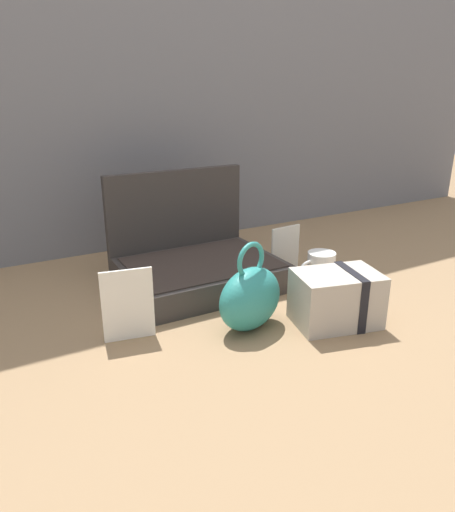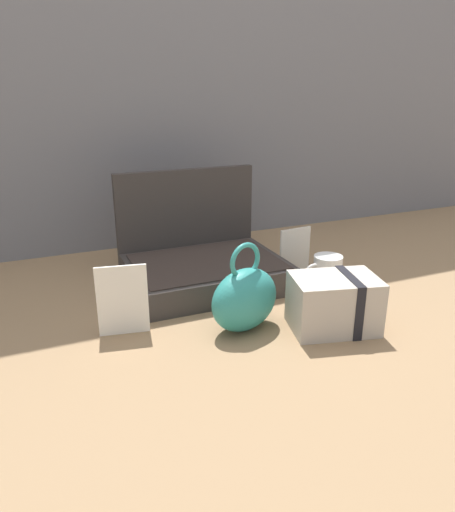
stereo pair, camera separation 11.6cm
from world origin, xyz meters
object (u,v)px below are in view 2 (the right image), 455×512
Objects in this scene: cream_toiletry_bag at (335,303)px; info_card_left at (123,300)px; coffee_mug at (326,273)px; poster_card_right at (295,250)px; open_suitcase at (203,260)px; teal_pouch_handbag at (245,299)px.

info_card_left reaches higher than cream_toiletry_bag.
coffee_mug is 0.85× the size of poster_card_right.
cream_toiletry_bag is 0.22m from coffee_mug.
coffee_mug is 0.56m from info_card_left.
info_card_left is at bearing -166.55° from poster_card_right.
cream_toiletry_bag is 1.60× the size of poster_card_right.
info_card_left is (-0.45, 0.16, 0.02)m from cream_toiletry_bag.
info_card_left reaches higher than coffee_mug.
poster_card_right is at bearing 74.18° from cream_toiletry_bag.
info_card_left is (-0.27, -0.22, 0.02)m from open_suitcase.
open_suitcase is at bearing 114.67° from cream_toiletry_bag.
info_card_left is at bearing 160.00° from cream_toiletry_bag.
coffee_mug is 0.15m from poster_card_right.
teal_pouch_handbag reaches higher than info_card_left.
cream_toiletry_bag is at bearing -21.81° from teal_pouch_handbag.
info_card_left is at bearing -140.80° from open_suitcase.
cream_toiletry_bag is 0.48m from info_card_left.
open_suitcase reaches higher than cream_toiletry_bag.
cream_toiletry_bag is at bearing -9.68° from info_card_left.
cream_toiletry_bag is at bearing -65.33° from open_suitcase.
poster_card_right is at bearing -8.93° from open_suitcase.
teal_pouch_handbag is at bearing -92.69° from open_suitcase.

